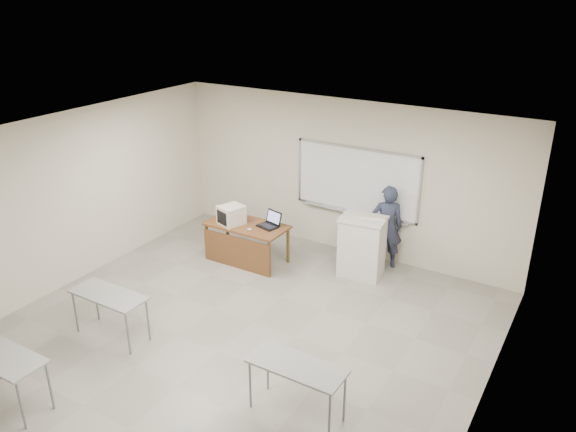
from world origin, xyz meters
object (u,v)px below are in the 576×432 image
Objects in this scene: crt_monitor at (232,215)px; presenter at (387,227)px; mouse at (249,229)px; laptop at (269,223)px; keyboard at (373,217)px; podium at (362,246)px; whiteboard at (357,181)px; instructor_desk at (244,236)px.

presenter is at bearing 44.49° from crt_monitor.
crt_monitor is at bearing 155.93° from mouse.
keyboard reaches higher than laptop.
keyboard is (0.15, 0.08, 0.57)m from podium.
crt_monitor is 2.62m from keyboard.
whiteboard is 2.36m from instructor_desk.
whiteboard is at bearing 116.56° from podium.
laptop reaches higher than instructor_desk.
laptop is at bearing 46.27° from mouse.
instructor_desk is 3.50× the size of crt_monitor.
mouse is 2.25m from keyboard.
instructor_desk is 15.85× the size of mouse.
instructor_desk is at bearing 141.72° from mouse.
instructor_desk is 0.54m from laptop.
keyboard is at bearing 19.38° from instructor_desk.
instructor_desk is at bearing 21.32° from crt_monitor.
presenter is (0.09, 0.46, -0.33)m from keyboard.
presenter reaches higher than laptop.
mouse reaches higher than instructor_desk.
keyboard is (0.65, -0.69, -0.35)m from whiteboard.
presenter is (2.13, 1.34, 0.03)m from mouse.
instructor_desk is 0.45m from crt_monitor.
keyboard reaches higher than instructor_desk.
instructor_desk is 3.21× the size of keyboard.
podium reaches higher than laptop.
laptop is 0.41m from mouse.
presenter reaches higher than keyboard.
keyboard is 0.30× the size of presenter.
crt_monitor is 0.27× the size of presenter.
podium is (0.50, -0.77, -0.92)m from whiteboard.
podium reaches higher than crt_monitor.
mouse is (0.20, -0.09, 0.21)m from instructor_desk.
whiteboard is 2.43m from crt_monitor.
instructor_desk is 2.21m from podium.
keyboard reaches higher than mouse.
keyboard is (2.49, 0.80, 0.21)m from crt_monitor.
keyboard is at bearing 21.57° from podium.
crt_monitor is (-1.84, -1.49, -0.55)m from whiteboard.
presenter reaches higher than mouse.
mouse is at bearing -131.54° from whiteboard.
crt_monitor is 4.53× the size of mouse.
mouse is 0.20× the size of keyboard.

